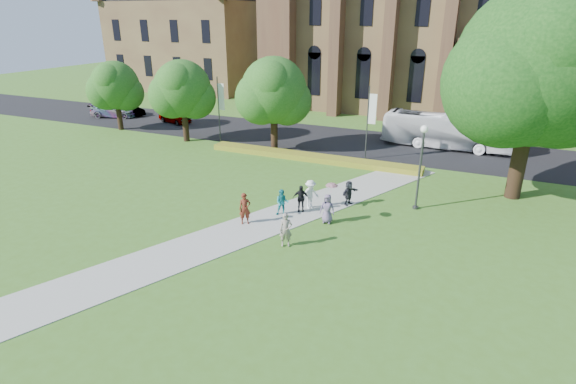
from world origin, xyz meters
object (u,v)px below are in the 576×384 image
at_px(car_1, 131,110).
at_px(pedestrian_0, 245,209).
at_px(tour_coach, 447,131).
at_px(car_2, 113,110).
at_px(large_tree, 538,66).
at_px(streetlamp, 421,158).
at_px(car_0, 175,116).

xyz_separation_m(car_1, pedestrian_0, (26.84, -20.63, 0.32)).
relative_size(tour_coach, car_1, 2.97).
bearing_deg(car_1, tour_coach, -78.13).
relative_size(car_2, pedestrian_0, 2.87).
distance_m(large_tree, car_2, 43.58).
distance_m(streetlamp, large_tree, 8.73).
bearing_deg(car_1, car_2, 153.97).
xyz_separation_m(large_tree, pedestrian_0, (-14.06, -10.70, -7.41)).
distance_m(car_2, pedestrian_0, 33.89).
distance_m(car_0, pedestrian_0, 27.75).
relative_size(streetlamp, tour_coach, 0.47).
height_order(streetlamp, car_2, streetlamp).
relative_size(car_1, pedestrian_0, 2.05).
height_order(tour_coach, pedestrian_0, tour_coach).
height_order(car_1, car_2, car_2).
relative_size(streetlamp, car_1, 1.40).
relative_size(large_tree, tour_coach, 1.18).
height_order(car_0, car_1, car_0).
bearing_deg(streetlamp, car_0, 154.70).
xyz_separation_m(tour_coach, car_2, (-36.76, -2.11, -0.79)).
bearing_deg(car_2, tour_coach, -105.03).
height_order(tour_coach, car_2, tour_coach).
relative_size(large_tree, car_2, 2.51).
relative_size(large_tree, car_0, 3.12).
bearing_deg(tour_coach, streetlamp, -178.69).
distance_m(car_0, car_1, 7.23).
bearing_deg(car_1, car_0, -87.53).
bearing_deg(car_1, streetlamp, -101.17).
bearing_deg(large_tree, tour_coach, 117.02).
bearing_deg(tour_coach, pedestrian_0, 159.53).
relative_size(large_tree, car_1, 3.51).
xyz_separation_m(tour_coach, car_0, (-28.42, -1.61, -0.83)).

